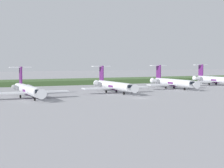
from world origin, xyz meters
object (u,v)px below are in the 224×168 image
regional_jet_second (28,89)px  regional_jet_fifth (215,79)px  regional_jet_third (113,85)px  regional_jet_fourth (173,82)px

regional_jet_second → regional_jet_fifth: size_ratio=1.00×
regional_jet_third → regional_jet_second: bearing=-167.2°
regional_jet_fourth → regional_jet_second: bearing=-166.1°
regional_jet_second → regional_jet_fourth: 60.54m
regional_jet_second → regional_jet_fourth: bearing=13.9°
regional_jet_second → regional_jet_fifth: same height
regional_jet_third → regional_jet_fifth: 60.21m
regional_jet_third → regional_jet_fifth: (57.35, 18.30, 0.00)m
regional_jet_third → regional_jet_fifth: bearing=17.7°
regional_jet_third → regional_jet_fourth: bearing=15.1°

